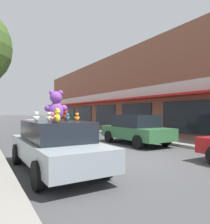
% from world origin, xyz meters
% --- Properties ---
extents(ground_plane, '(260.00, 260.00, 0.00)m').
position_xyz_m(ground_plane, '(0.00, 0.00, 0.00)').
color(ground_plane, '#424244').
extents(storefront_row, '(11.46, 35.02, 7.24)m').
position_xyz_m(storefront_row, '(11.50, 13.01, 3.62)').
color(storefront_row, brown).
rests_on(storefront_row, ground_plane).
extents(plush_art_car, '(1.94, 4.57, 1.44)m').
position_xyz_m(plush_art_car, '(-2.69, 0.11, 0.76)').
color(plush_art_car, '#8C999E').
rests_on(plush_art_car, ground_plane).
extents(teddy_bear_giant, '(0.69, 0.47, 0.91)m').
position_xyz_m(teddy_bear_giant, '(-2.68, 0.11, 1.88)').
color(teddy_bear_giant, purple).
rests_on(teddy_bear_giant, plush_art_car).
extents(teddy_bear_pink, '(0.16, 0.20, 0.26)m').
position_xyz_m(teddy_bear_pink, '(-3.04, -0.77, 1.57)').
color(teddy_bear_pink, pink).
rests_on(teddy_bear_pink, plush_art_car).
extents(teddy_bear_orange, '(0.18, 0.11, 0.24)m').
position_xyz_m(teddy_bear_orange, '(-2.14, -0.19, 1.56)').
color(teddy_bear_orange, orange).
rests_on(teddy_bear_orange, plush_art_car).
extents(teddy_bear_yellow, '(0.24, 0.25, 0.36)m').
position_xyz_m(teddy_bear_yellow, '(-2.93, -0.83, 1.62)').
color(teddy_bear_yellow, yellow).
rests_on(teddy_bear_yellow, plush_art_car).
extents(teddy_bear_white, '(0.21, 0.15, 0.28)m').
position_xyz_m(teddy_bear_white, '(-3.23, 0.14, 1.58)').
color(teddy_bear_white, white).
rests_on(teddy_bear_white, plush_art_car).
extents(teddy_bear_red, '(0.25, 0.18, 0.33)m').
position_xyz_m(teddy_bear_red, '(-2.15, 0.76, 1.60)').
color(teddy_bear_red, red).
rests_on(teddy_bear_red, plush_art_car).
extents(teddy_bear_teal, '(0.14, 0.17, 0.23)m').
position_xyz_m(teddy_bear_teal, '(-2.33, 0.08, 1.55)').
color(teddy_bear_teal, teal).
rests_on(teddy_bear_teal, plush_art_car).
extents(teddy_bear_cream, '(0.21, 0.14, 0.28)m').
position_xyz_m(teddy_bear_cream, '(-2.94, -0.14, 1.58)').
color(teddy_bear_cream, beige).
rests_on(teddy_bear_cream, plush_art_car).
extents(teddy_bear_green, '(0.17, 0.21, 0.29)m').
position_xyz_m(teddy_bear_green, '(-2.57, 0.35, 1.58)').
color(teddy_bear_green, green).
rests_on(teddy_bear_green, plush_art_car).
extents(parked_car_far_center, '(1.97, 4.25, 1.56)m').
position_xyz_m(parked_car_far_center, '(2.63, 3.17, 0.81)').
color(parked_car_far_center, '#336B3D').
rests_on(parked_car_far_center, ground_plane).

